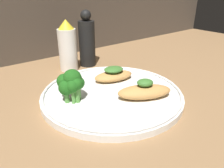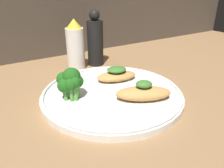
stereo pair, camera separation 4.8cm
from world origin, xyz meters
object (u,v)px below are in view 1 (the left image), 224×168
Objects in this scene: broccoli_bunch at (71,83)px; pepper_grinder at (87,41)px; sauce_bottle at (68,47)px; plate at (112,94)px.

pepper_grinder is (16.64, 19.90, 2.33)cm from broccoli_bunch.
sauce_bottle is at bearing 63.35° from broccoli_bunch.
sauce_bottle is at bearing 180.00° from pepper_grinder.
plate is 1.86× the size of pepper_grinder.
broccoli_bunch is at bearing 165.85° from plate.
plate is 4.74× the size of broccoli_bunch.
pepper_grinder is at bearing 0.00° from sauce_bottle.
broccoli_bunch reaches higher than plate.
plate is 24.37cm from pepper_grinder.
pepper_grinder reaches higher than sauce_bottle.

